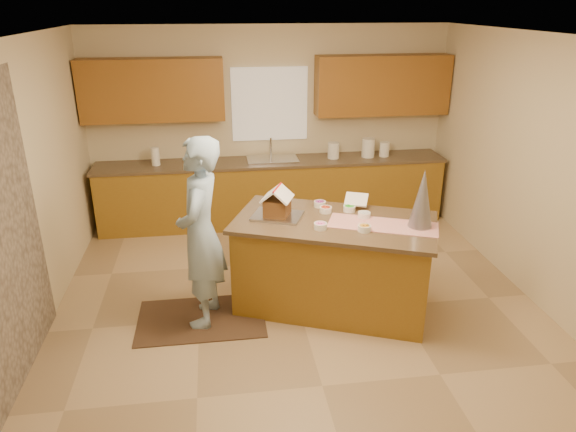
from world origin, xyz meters
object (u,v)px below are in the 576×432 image
object	(u,v)px
tinsel_tree	(422,199)
gingerbread_house	(277,204)
island_base	(333,266)
boy	(201,233)

from	to	relation	value
tinsel_tree	gingerbread_house	distance (m)	1.40
island_base	tinsel_tree	distance (m)	1.14
tinsel_tree	boy	world-z (taller)	boy
tinsel_tree	gingerbread_house	bearing A→B (deg)	161.93
island_base	tinsel_tree	xyz separation A→B (m)	(0.78, -0.26, 0.79)
island_base	gingerbread_house	bearing A→B (deg)	-174.81
island_base	gingerbread_house	world-z (taller)	gingerbread_house
tinsel_tree	island_base	bearing A→B (deg)	161.30
tinsel_tree	gingerbread_house	world-z (taller)	tinsel_tree
island_base	boy	xyz separation A→B (m)	(-1.31, -0.09, 0.48)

